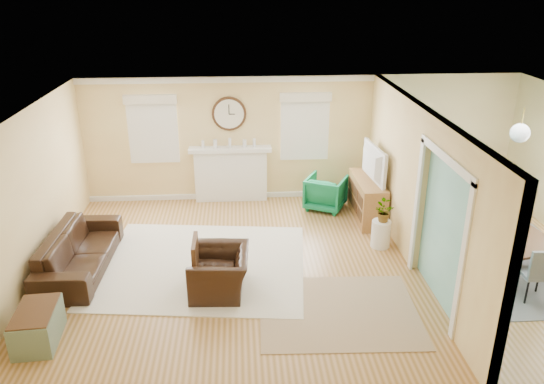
% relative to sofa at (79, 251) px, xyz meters
% --- Properties ---
extents(floor, '(9.00, 9.00, 0.00)m').
position_rel_sofa_xyz_m(floor, '(3.92, -0.12, -0.33)').
color(floor, olive).
rests_on(floor, ground).
extents(wall_back, '(9.00, 0.02, 2.60)m').
position_rel_sofa_xyz_m(wall_back, '(3.92, 2.88, 0.97)').
color(wall_back, '#DCB571').
rests_on(wall_back, ground).
extents(wall_front, '(9.00, 0.02, 2.60)m').
position_rel_sofa_xyz_m(wall_front, '(3.92, -3.12, 0.97)').
color(wall_front, '#DCB571').
rests_on(wall_front, ground).
extents(wall_left, '(0.02, 6.00, 2.60)m').
position_rel_sofa_xyz_m(wall_left, '(-0.58, -0.12, 0.97)').
color(wall_left, '#DCB571').
rests_on(wall_left, ground).
extents(ceiling, '(9.00, 6.00, 0.02)m').
position_rel_sofa_xyz_m(ceiling, '(3.92, -0.12, 2.27)').
color(ceiling, white).
rests_on(ceiling, wall_back).
extents(partition, '(0.17, 6.00, 2.60)m').
position_rel_sofa_xyz_m(partition, '(5.44, 0.16, 1.03)').
color(partition, '#DCB571').
rests_on(partition, ground).
extents(fireplace, '(1.70, 0.30, 1.17)m').
position_rel_sofa_xyz_m(fireplace, '(2.42, 2.76, 0.27)').
color(fireplace, white).
rests_on(fireplace, ground).
extents(wall_clock, '(0.70, 0.07, 0.70)m').
position_rel_sofa_xyz_m(wall_clock, '(2.42, 2.84, 1.52)').
color(wall_clock, '#482B19').
rests_on(wall_clock, wall_back).
extents(window_left, '(1.05, 0.13, 1.42)m').
position_rel_sofa_xyz_m(window_left, '(0.87, 2.83, 1.33)').
color(window_left, white).
rests_on(window_left, wall_back).
extents(window_right, '(1.05, 0.13, 1.42)m').
position_rel_sofa_xyz_m(window_right, '(3.97, 2.83, 1.33)').
color(window_right, white).
rests_on(window_right, wall_back).
extents(pendant, '(0.30, 0.30, 0.55)m').
position_rel_sofa_xyz_m(pendant, '(6.92, -0.12, 1.87)').
color(pendant, gold).
rests_on(pendant, ceiling).
extents(rug_cream, '(3.66, 3.27, 0.02)m').
position_rel_sofa_xyz_m(rug_cream, '(1.94, -0.00, -0.32)').
color(rug_cream, beige).
rests_on(rug_cream, floor).
extents(rug_jute, '(2.30, 1.91, 0.01)m').
position_rel_sofa_xyz_m(rug_jute, '(3.97, -1.45, -0.32)').
color(rug_jute, tan).
rests_on(rug_jute, floor).
extents(rug_grey, '(2.57, 3.21, 0.01)m').
position_rel_sofa_xyz_m(rug_grey, '(6.94, -0.26, -0.32)').
color(rug_grey, slate).
rests_on(rug_grey, floor).
extents(sofa, '(0.94, 2.27, 0.65)m').
position_rel_sofa_xyz_m(sofa, '(0.00, 0.00, 0.00)').
color(sofa, black).
rests_on(sofa, floor).
extents(eames_chair, '(0.92, 1.03, 0.64)m').
position_rel_sofa_xyz_m(eames_chair, '(2.28, -0.80, -0.01)').
color(eames_chair, black).
rests_on(eames_chair, floor).
extents(green_chair, '(1.00, 1.01, 0.69)m').
position_rel_sofa_xyz_m(green_chair, '(4.35, 2.17, 0.02)').
color(green_chair, '#13643F').
rests_on(green_chair, floor).
extents(trunk, '(0.56, 0.86, 0.48)m').
position_rel_sofa_xyz_m(trunk, '(-0.05, -1.85, -0.09)').
color(trunk, slate).
rests_on(trunk, floor).
extents(credenza, '(0.48, 1.41, 0.80)m').
position_rel_sofa_xyz_m(credenza, '(5.08, 1.67, 0.07)').
color(credenza, '#AA7D42').
rests_on(credenza, floor).
extents(tv, '(0.26, 1.18, 0.67)m').
position_rel_sofa_xyz_m(tv, '(5.07, 1.67, 0.81)').
color(tv, black).
rests_on(tv, credenza).
extents(garden_stool, '(0.33, 0.33, 0.49)m').
position_rel_sofa_xyz_m(garden_stool, '(5.06, 0.45, -0.08)').
color(garden_stool, white).
rests_on(garden_stool, floor).
extents(potted_plant, '(0.42, 0.44, 0.38)m').
position_rel_sofa_xyz_m(potted_plant, '(5.06, 0.45, 0.35)').
color(potted_plant, '#337F33').
rests_on(potted_plant, garden_stool).
extents(dining_table, '(1.29, 1.94, 0.63)m').
position_rel_sofa_xyz_m(dining_table, '(6.94, -0.26, -0.01)').
color(dining_table, '#482B19').
rests_on(dining_table, floor).
extents(dining_chair_n, '(0.55, 0.55, 1.04)m').
position_rel_sofa_xyz_m(dining_chair_n, '(6.93, 0.82, 0.28)').
color(dining_chair_n, slate).
rests_on(dining_chair_n, floor).
extents(dining_chair_s, '(0.40, 0.40, 0.87)m').
position_rel_sofa_xyz_m(dining_chair_s, '(6.88, -1.30, 0.18)').
color(dining_chair_s, slate).
rests_on(dining_chair_s, floor).
extents(dining_chair_w, '(0.49, 0.49, 0.91)m').
position_rel_sofa_xyz_m(dining_chair_w, '(6.31, -0.35, 0.21)').
color(dining_chair_w, white).
rests_on(dining_chair_w, floor).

